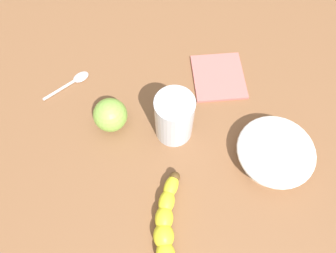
{
  "coord_description": "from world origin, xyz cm",
  "views": [
    {
      "loc": [
        20.58,
        -4.07,
        60.59
      ],
      "look_at": [
        -6.74,
        2.15,
        5.0
      ],
      "focal_mm": 33.67,
      "sensor_mm": 36.0,
      "label": 1
    }
  ],
  "objects_px": {
    "ceramic_bowl": "(275,153)",
    "green_apple_fruit": "(110,115)",
    "teaspoon": "(78,79)",
    "banana": "(168,236)",
    "smoothie_glass": "(174,119)"
  },
  "relations": [
    {
      "from": "green_apple_fruit",
      "to": "teaspoon",
      "type": "distance_m",
      "value": 0.14
    },
    {
      "from": "banana",
      "to": "smoothie_glass",
      "type": "relative_size",
      "value": 2.02
    },
    {
      "from": "banana",
      "to": "ceramic_bowl",
      "type": "xyz_separation_m",
      "value": [
        -0.1,
        0.23,
        0.01
      ]
    },
    {
      "from": "smoothie_glass",
      "to": "green_apple_fruit",
      "type": "height_order",
      "value": "smoothie_glass"
    },
    {
      "from": "banana",
      "to": "green_apple_fruit",
      "type": "distance_m",
      "value": 0.25
    },
    {
      "from": "green_apple_fruit",
      "to": "teaspoon",
      "type": "bearing_deg",
      "value": -154.77
    },
    {
      "from": "banana",
      "to": "ceramic_bowl",
      "type": "relative_size",
      "value": 1.5
    },
    {
      "from": "banana",
      "to": "green_apple_fruit",
      "type": "xyz_separation_m",
      "value": [
        -0.24,
        -0.06,
        0.02
      ]
    },
    {
      "from": "smoothie_glass",
      "to": "teaspoon",
      "type": "relative_size",
      "value": 1.03
    },
    {
      "from": "green_apple_fruit",
      "to": "teaspoon",
      "type": "relative_size",
      "value": 0.63
    },
    {
      "from": "banana",
      "to": "teaspoon",
      "type": "height_order",
      "value": "banana"
    },
    {
      "from": "banana",
      "to": "green_apple_fruit",
      "type": "bearing_deg",
      "value": -156.1
    },
    {
      "from": "ceramic_bowl",
      "to": "banana",
      "type": "bearing_deg",
      "value": -66.45
    },
    {
      "from": "ceramic_bowl",
      "to": "green_apple_fruit",
      "type": "height_order",
      "value": "green_apple_fruit"
    },
    {
      "from": "smoothie_glass",
      "to": "banana",
      "type": "bearing_deg",
      "value": -16.13
    }
  ]
}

